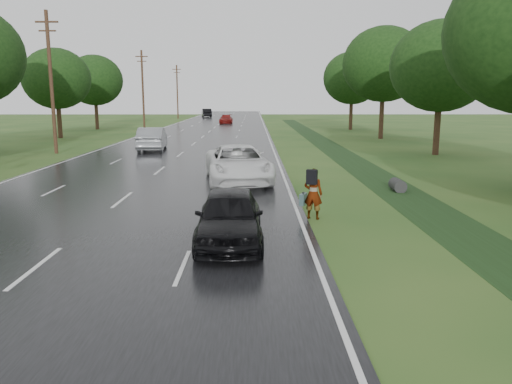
{
  "coord_description": "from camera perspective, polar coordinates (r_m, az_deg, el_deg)",
  "views": [
    {
      "loc": [
        5.19,
        -11.39,
        4.03
      ],
      "look_at": [
        5.27,
        2.97,
        1.3
      ],
      "focal_mm": 35.0,
      "sensor_mm": 36.0,
      "label": 1
    }
  ],
  "objects": [
    {
      "name": "ground",
      "position": [
        13.15,
        -23.82,
        -8.03
      ],
      "size": [
        220.0,
        220.0,
        0.0
      ],
      "primitive_type": "plane",
      "color": "#284E1B",
      "rests_on": "ground"
    },
    {
      "name": "road",
      "position": [
        56.77,
        -5.6,
        6.67
      ],
      "size": [
        14.0,
        180.0,
        0.04
      ],
      "primitive_type": "cube",
      "color": "black",
      "rests_on": "ground"
    },
    {
      "name": "edge_stripe_east",
      "position": [
        56.55,
        1.27,
        6.73
      ],
      "size": [
        0.12,
        180.0,
        0.01
      ],
      "primitive_type": "cube",
      "color": "silver",
      "rests_on": "road"
    },
    {
      "name": "edge_stripe_west",
      "position": [
        57.77,
        -12.33,
        6.57
      ],
      "size": [
        0.12,
        180.0,
        0.01
      ],
      "primitive_type": "cube",
      "color": "silver",
      "rests_on": "road"
    },
    {
      "name": "center_line",
      "position": [
        56.76,
        -5.6,
        6.7
      ],
      "size": [
        0.12,
        180.0,
        0.01
      ],
      "primitive_type": "cube",
      "color": "silver",
      "rests_on": "road"
    },
    {
      "name": "drainage_ditch",
      "position": [
        31.0,
        11.44,
        3.16
      ],
      "size": [
        2.2,
        120.0,
        0.56
      ],
      "color": "black",
      "rests_on": "ground"
    },
    {
      "name": "utility_pole_mid",
      "position": [
        39.15,
        -22.38,
        11.69
      ],
      "size": [
        1.6,
        0.26,
        10.0
      ],
      "color": "#3D2419",
      "rests_on": "ground"
    },
    {
      "name": "utility_pole_far",
      "position": [
        67.94,
        -12.81,
        11.5
      ],
      "size": [
        1.6,
        0.26,
        10.0
      ],
      "color": "#3D2419",
      "rests_on": "ground"
    },
    {
      "name": "utility_pole_distant",
      "position": [
        97.46,
        -8.99,
        11.33
      ],
      "size": [
        1.6,
        0.26,
        10.0
      ],
      "color": "#3D2419",
      "rests_on": "ground"
    },
    {
      "name": "tree_east_c",
      "position": [
        37.76,
        20.4,
        13.31
      ],
      "size": [
        7.0,
        7.0,
        9.29
      ],
      "color": "#3D2419",
      "rests_on": "ground"
    },
    {
      "name": "tree_east_d",
      "position": [
        51.06,
        14.41,
        13.95
      ],
      "size": [
        8.0,
        8.0,
        10.76
      ],
      "color": "#3D2419",
      "rests_on": "ground"
    },
    {
      "name": "tree_east_f",
      "position": [
        64.61,
        10.93,
        12.66
      ],
      "size": [
        7.2,
        7.2,
        9.62
      ],
      "color": "#3D2419",
      "rests_on": "ground"
    },
    {
      "name": "tree_west_d",
      "position": [
        54.02,
        -21.85,
        11.92
      ],
      "size": [
        6.6,
        6.6,
        8.8
      ],
      "color": "#3D2419",
      "rests_on": "ground"
    },
    {
      "name": "tree_west_f",
      "position": [
        67.45,
        -17.97,
        12.05
      ],
      "size": [
        7.0,
        7.0,
        9.29
      ],
      "color": "#3D2419",
      "rests_on": "ground"
    },
    {
      "name": "pedestrian",
      "position": [
        16.76,
        6.48,
        -0.11
      ],
      "size": [
        0.83,
        0.86,
        1.72
      ],
      "rotation": [
        0.0,
        0.0,
        2.79
      ],
      "color": "#A5998C",
      "rests_on": "ground"
    },
    {
      "name": "white_pickup",
      "position": [
        23.89,
        -2.07,
        3.26
      ],
      "size": [
        3.69,
        6.59,
        1.74
      ],
      "primitive_type": "imported",
      "rotation": [
        0.0,
        0.0,
        0.13
      ],
      "color": "white",
      "rests_on": "road"
    },
    {
      "name": "dark_sedan",
      "position": [
        13.79,
        -3.04,
        -2.8
      ],
      "size": [
        1.88,
        4.5,
        1.52
      ],
      "primitive_type": "imported",
      "rotation": [
        0.0,
        0.0,
        0.02
      ],
      "color": "black",
      "rests_on": "road"
    },
    {
      "name": "silver_sedan",
      "position": [
        38.94,
        -11.78,
        5.96
      ],
      "size": [
        2.33,
        5.47,
        1.76
      ],
      "primitive_type": "imported",
      "rotation": [
        0.0,
        0.0,
        3.23
      ],
      "color": "gray",
      "rests_on": "road"
    },
    {
      "name": "far_car_red",
      "position": [
        77.77,
        -3.44,
        8.31
      ],
      "size": [
        1.98,
        4.69,
        1.35
      ],
      "primitive_type": "imported",
      "rotation": [
        0.0,
        0.0,
        -0.02
      ],
      "color": "maroon",
      "rests_on": "road"
    },
    {
      "name": "far_car_dark",
      "position": [
        103.6,
        -5.67,
        8.99
      ],
      "size": [
        2.6,
        5.4,
        1.7
      ],
      "primitive_type": "imported",
      "rotation": [
        0.0,
        0.0,
        3.3
      ],
      "color": "black",
      "rests_on": "road"
    }
  ]
}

